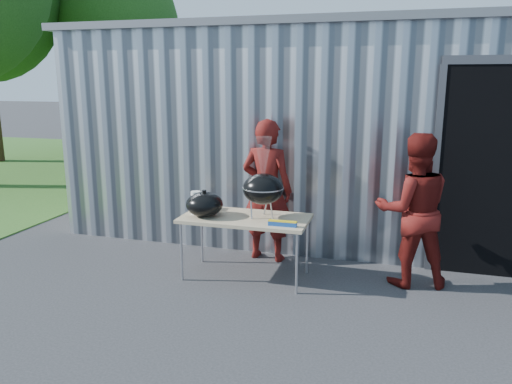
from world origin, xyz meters
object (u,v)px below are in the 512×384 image
(kettle_grill, at_px, (263,183))
(person_cook, at_px, (267,190))
(folding_table, at_px, (245,220))
(person_bystander, at_px, (413,210))

(kettle_grill, bearing_deg, person_cook, 101.05)
(kettle_grill, bearing_deg, folding_table, -173.33)
(person_cook, bearing_deg, folding_table, 89.04)
(folding_table, relative_size, person_cook, 0.81)
(person_cook, xyz_separation_m, person_bystander, (1.81, -0.34, -0.05))
(kettle_grill, bearing_deg, person_bystander, 10.75)
(person_cook, bearing_deg, kettle_grill, 106.71)
(person_bystander, bearing_deg, folding_table, -3.42)
(folding_table, distance_m, person_cook, 0.72)
(person_bystander, bearing_deg, kettle_grill, -2.98)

